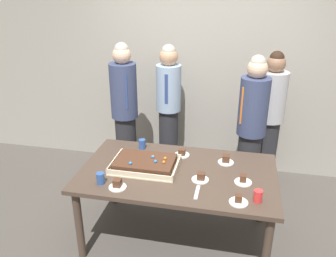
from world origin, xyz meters
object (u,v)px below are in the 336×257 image
at_px(plated_slice_center_back, 226,160).
at_px(drink_cup_middle, 101,178).
at_px(party_table, 178,179).
at_px(drink_cup_far_end, 142,144).
at_px(cake_server_utensil, 197,192).
at_px(person_serving_front, 169,108).
at_px(plated_slice_far_right, 238,201).
at_px(sheet_cake, 145,163).
at_px(person_green_shirt_behind, 125,114).
at_px(drink_cup_nearest, 258,196).
at_px(plated_slice_near_left, 243,180).
at_px(person_far_right_suit, 270,118).
at_px(person_striped_tie_right, 251,129).
at_px(plated_slice_near_right, 118,185).
at_px(plated_slice_far_left, 201,178).
at_px(plated_slice_center_front, 182,153).

distance_m(plated_slice_center_back, drink_cup_middle, 1.19).
distance_m(party_table, drink_cup_far_end, 0.60).
bearing_deg(cake_server_utensil, person_serving_front, 110.04).
xyz_separation_m(plated_slice_far_right, drink_cup_far_end, (-1.00, 0.76, 0.03)).
distance_m(sheet_cake, plated_slice_far_right, 0.94).
relative_size(sheet_cake, person_green_shirt_behind, 0.35).
distance_m(plated_slice_center_back, drink_cup_nearest, 0.65).
distance_m(plated_slice_near_left, person_far_right_suit, 1.36).
bearing_deg(person_striped_tie_right, plated_slice_near_left, 45.44).
height_order(plated_slice_near_left, person_serving_front, person_serving_front).
bearing_deg(person_striped_tie_right, person_far_right_suit, -156.67).
relative_size(plated_slice_near_right, plated_slice_far_left, 1.00).
distance_m(sheet_cake, drink_cup_nearest, 1.06).
distance_m(plated_slice_near_left, plated_slice_center_back, 0.36).
xyz_separation_m(plated_slice_near_right, person_serving_front, (0.10, 1.61, 0.11)).
xyz_separation_m(plated_slice_far_right, drink_cup_middle, (-1.16, 0.04, 0.03)).
height_order(drink_cup_nearest, person_far_right_suit, person_far_right_suit).
bearing_deg(plated_slice_near_left, plated_slice_center_back, 117.01).
bearing_deg(plated_slice_far_right, person_serving_front, 119.10).
bearing_deg(cake_server_utensil, plated_slice_near_right, -174.89).
bearing_deg(plated_slice_center_front, plated_slice_near_right, -122.51).
height_order(plated_slice_far_right, drink_cup_middle, drink_cup_middle).
xyz_separation_m(drink_cup_far_end, person_green_shirt_behind, (-0.35, 0.51, 0.12)).
xyz_separation_m(plated_slice_near_left, cake_server_utensil, (-0.37, -0.24, -0.02)).
xyz_separation_m(plated_slice_near_right, drink_cup_middle, (-0.16, 0.03, 0.02)).
bearing_deg(person_far_right_suit, plated_slice_near_right, 4.21).
xyz_separation_m(person_serving_front, person_green_shirt_behind, (-0.45, -0.35, 0.03)).
distance_m(plated_slice_center_front, cake_server_utensil, 0.66).
bearing_deg(person_striped_tie_right, drink_cup_nearest, 52.16).
bearing_deg(drink_cup_middle, person_far_right_suit, 47.25).
bearing_deg(drink_cup_middle, person_striped_tie_right, 42.59).
xyz_separation_m(plated_slice_center_back, drink_cup_middle, (-1.03, -0.59, 0.02)).
relative_size(person_serving_front, person_striped_tie_right, 1.00).
bearing_deg(drink_cup_middle, person_green_shirt_behind, 98.67).
xyz_separation_m(plated_slice_center_front, plated_slice_center_back, (0.44, -0.05, 0.00)).
height_order(party_table, plated_slice_center_back, plated_slice_center_back).
bearing_deg(person_striped_tie_right, person_green_shirt_behind, -43.25).
height_order(plated_slice_center_front, drink_cup_nearest, drink_cup_nearest).
relative_size(plated_slice_far_right, person_far_right_suit, 0.09).
bearing_deg(person_green_shirt_behind, drink_cup_nearest, 21.98).
bearing_deg(drink_cup_far_end, plated_slice_center_front, -9.38).
relative_size(plated_slice_near_right, plated_slice_center_front, 1.00).
distance_m(party_table, plated_slice_center_front, 0.33).
height_order(sheet_cake, plated_slice_near_left, sheet_cake).
bearing_deg(person_far_right_suit, plated_slice_far_right, 32.31).
relative_size(plated_slice_far_left, drink_cup_nearest, 1.50).
relative_size(party_table, drink_cup_nearest, 17.77).
height_order(party_table, plated_slice_far_left, plated_slice_far_left).
height_order(party_table, person_striped_tie_right, person_striped_tie_right).
xyz_separation_m(party_table, plated_slice_near_right, (-0.45, -0.37, 0.11)).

